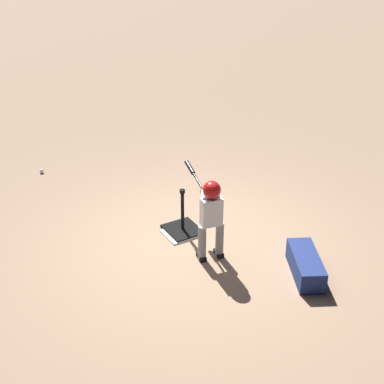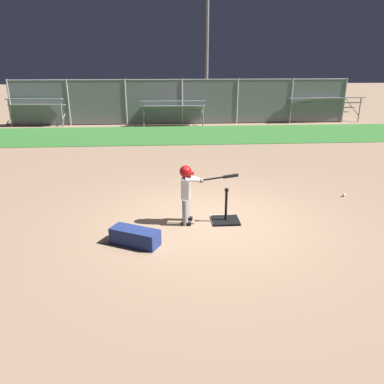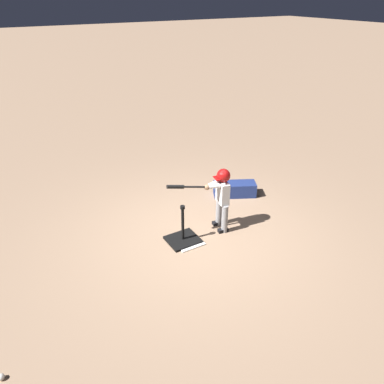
{
  "view_description": "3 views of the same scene",
  "coord_description": "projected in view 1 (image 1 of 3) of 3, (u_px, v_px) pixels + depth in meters",
  "views": [
    {
      "loc": [
        -5.44,
        3.17,
        4.11
      ],
      "look_at": [
        -0.03,
        0.02,
        0.8
      ],
      "focal_mm": 50.0,
      "sensor_mm": 36.0,
      "label": 1
    },
    {
      "loc": [
        -0.82,
        -6.63,
        2.96
      ],
      "look_at": [
        -0.34,
        0.12,
        0.57
      ],
      "focal_mm": 35.0,
      "sensor_mm": 36.0,
      "label": 2
    },
    {
      "loc": [
        2.79,
        4.46,
        3.7
      ],
      "look_at": [
        0.02,
        -0.19,
        0.77
      ],
      "focal_mm": 35.0,
      "sensor_mm": 36.0,
      "label": 3
    }
  ],
  "objects": [
    {
      "name": "batting_tee",
      "position": [
        183.0,
        227.0,
        7.69
      ],
      "size": [
        0.52,
        0.46,
        0.68
      ],
      "color": "black",
      "rests_on": "ground_plane"
    },
    {
      "name": "baseball",
      "position": [
        42.0,
        171.0,
        9.41
      ],
      "size": [
        0.07,
        0.07,
        0.07
      ],
      "primitive_type": "sphere",
      "color": "white",
      "rests_on": "ground_plane"
    },
    {
      "name": "home_plate",
      "position": [
        180.0,
        233.0,
        7.65
      ],
      "size": [
        0.44,
        0.44,
        0.02
      ],
      "primitive_type": "cube",
      "rotation": [
        0.0,
        0.0,
        0.0
      ],
      "color": "white",
      "rests_on": "ground_plane"
    },
    {
      "name": "ground_plane",
      "position": [
        192.0,
        241.0,
        7.49
      ],
      "size": [
        90.0,
        90.0,
        0.0
      ],
      "primitive_type": "plane",
      "color": "#93755B"
    },
    {
      "name": "batter_child",
      "position": [
        210.0,
        209.0,
        6.83
      ],
      "size": [
        1.08,
        0.39,
        1.14
      ],
      "color": "gray",
      "rests_on": "ground_plane"
    },
    {
      "name": "equipment_bag",
      "position": [
        305.0,
        265.0,
        6.75
      ],
      "size": [
        0.89,
        0.67,
        0.28
      ],
      "primitive_type": "cube",
      "rotation": [
        0.0,
        0.0,
        -0.47
      ],
      "color": "navy",
      "rests_on": "ground_plane"
    }
  ]
}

